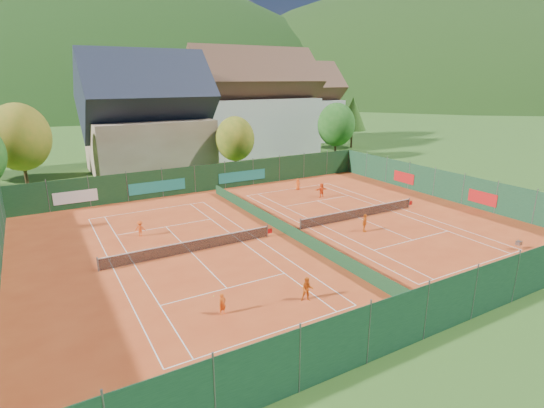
{
  "coord_description": "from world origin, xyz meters",
  "views": [
    {
      "loc": [
        -17.21,
        -27.91,
        12.32
      ],
      "look_at": [
        0.0,
        2.0,
        2.0
      ],
      "focal_mm": 28.0,
      "sensor_mm": 36.0,
      "label": 1
    }
  ],
  "objects": [
    {
      "name": "player_left_mid",
      "position": [
        -4.6,
        -10.04,
        0.73
      ],
      "size": [
        0.88,
        0.81,
        1.46
      ],
      "primitive_type": "imported",
      "rotation": [
        0.0,
        0.0,
        -0.47
      ],
      "color": "#D45812",
      "rests_on": "ground"
    },
    {
      "name": "tree_center",
      "position": [
        6.0,
        22.0,
        4.72
      ],
      "size": [
        5.01,
        5.01,
        7.6
      ],
      "color": "#4A2D1A",
      "rests_on": "ground"
    },
    {
      "name": "fence_south",
      "position": [
        0.0,
        -16.0,
        1.5
      ],
      "size": [
        40.0,
        0.04,
        3.0
      ],
      "color": "#163D24",
      "rests_on": "ground"
    },
    {
      "name": "fence_east",
      "position": [
        20.0,
        0.05,
        1.48
      ],
      "size": [
        0.09,
        32.0,
        3.0
      ],
      "color": "#153C23",
      "rests_on": "ground"
    },
    {
      "name": "loose_ball_2",
      "position": [
        -0.94,
        6.82,
        0.03
      ],
      "size": [
        0.07,
        0.07,
        0.07
      ],
      "primitive_type": "sphere",
      "color": "#CCD833",
      "rests_on": "ground"
    },
    {
      "name": "ball_hopper",
      "position": [
        13.26,
        -11.68,
        0.56
      ],
      "size": [
        0.34,
        0.34,
        0.8
      ],
      "color": "slate",
      "rests_on": "ground"
    },
    {
      "name": "court_markings_left",
      "position": [
        -8.0,
        0.0,
        0.01
      ],
      "size": [
        11.03,
        23.83,
        0.0
      ],
      "color": "white",
      "rests_on": "ground"
    },
    {
      "name": "player_right_far_a",
      "position": [
        8.76,
        11.33,
        0.64
      ],
      "size": [
        0.7,
        0.53,
        1.28
      ],
      "primitive_type": "imported",
      "rotation": [
        0.0,
        0.0,
        2.93
      ],
      "color": "#F85A16",
      "rests_on": "ground"
    },
    {
      "name": "chalet",
      "position": [
        -3.0,
        30.0,
        6.62
      ],
      "size": [
        16.2,
        12.0,
        16.0
      ],
      "color": "tan",
      "rests_on": "ground"
    },
    {
      "name": "player_right_far_b",
      "position": [
        9.17,
        7.35,
        0.78
      ],
      "size": [
        1.48,
        0.56,
        1.57
      ],
      "primitive_type": "imported",
      "rotation": [
        0.0,
        0.0,
        3.08
      ],
      "color": "#FD5216",
      "rests_on": "ground"
    },
    {
      "name": "ground",
      "position": [
        0.0,
        0.0,
        -0.02
      ],
      "size": [
        600.0,
        600.0,
        0.0
      ],
      "primitive_type": "plane",
      "color": "#2B551A",
      "rests_on": "ground"
    },
    {
      "name": "tree_east_front",
      "position": [
        24.0,
        24.0,
        5.39
      ],
      "size": [
        5.72,
        5.72,
        8.69
      ],
      "color": "#483219",
      "rests_on": "ground"
    },
    {
      "name": "fence_north",
      "position": [
        -0.46,
        15.99,
        1.47
      ],
      "size": [
        40.0,
        0.1,
        3.0
      ],
      "color": "#153A1D",
      "rests_on": "ground"
    },
    {
      "name": "tree_east_mid",
      "position": [
        34.0,
        32.0,
        6.06
      ],
      "size": [
        5.04,
        5.04,
        9.0
      ],
      "color": "#452D18",
      "rests_on": "ground"
    },
    {
      "name": "tree_east_back",
      "position": [
        26.0,
        40.0,
        6.74
      ],
      "size": [
        7.15,
        7.15,
        10.86
      ],
      "color": "#462C19",
      "rests_on": "ground"
    },
    {
      "name": "court_divider",
      "position": [
        0.0,
        0.0,
        0.5
      ],
      "size": [
        0.03,
        28.8,
        1.0
      ],
      "color": "#13361C",
      "rests_on": "ground"
    },
    {
      "name": "player_left_far",
      "position": [
        -10.41,
        5.22,
        0.65
      ],
      "size": [
        0.96,
        0.79,
        1.3
      ],
      "primitive_type": "imported",
      "rotation": [
        0.0,
        0.0,
        2.71
      ],
      "color": "#F35215",
      "rests_on": "ground"
    },
    {
      "name": "player_left_near",
      "position": [
        -9.4,
        -8.98,
        0.62
      ],
      "size": [
        0.51,
        0.4,
        1.24
      ],
      "primitive_type": "imported",
      "rotation": [
        0.0,
        0.0,
        0.25
      ],
      "color": "#D75213",
      "rests_on": "ground"
    },
    {
      "name": "clay_pad",
      "position": [
        0.0,
        0.0,
        0.01
      ],
      "size": [
        40.0,
        32.0,
        0.01
      ],
      "primitive_type": "cube",
      "color": "#BB411B",
      "rests_on": "ground"
    },
    {
      "name": "tennis_net_left",
      "position": [
        -7.85,
        0.0,
        0.51
      ],
      "size": [
        13.3,
        0.1,
        1.02
      ],
      "color": "#59595B",
      "rests_on": "ground"
    },
    {
      "name": "loose_ball_0",
      "position": [
        -9.09,
        -6.92,
        0.03
      ],
      "size": [
        0.07,
        0.07,
        0.07
      ],
      "primitive_type": "sphere",
      "color": "#CCD833",
      "rests_on": "ground"
    },
    {
      "name": "mountain_backdrop",
      "position": [
        28.54,
        233.48,
        -39.64
      ],
      "size": [
        820.0,
        530.0,
        242.0
      ],
      "color": "black",
      "rests_on": "ground"
    },
    {
      "name": "tree_west_mid",
      "position": [
        -18.0,
        26.0,
        6.07
      ],
      "size": [
        6.44,
        6.44,
        9.78
      ],
      "color": "#432B18",
      "rests_on": "ground"
    },
    {
      "name": "tennis_net_right",
      "position": [
        8.15,
        0.0,
        0.51
      ],
      "size": [
        13.3,
        0.1,
        1.02
      ],
      "color": "#59595B",
      "rests_on": "ground"
    },
    {
      "name": "loose_ball_1",
      "position": [
        2.64,
        -9.73,
        0.03
      ],
      "size": [
        0.07,
        0.07,
        0.07
      ],
      "primitive_type": "sphere",
      "color": "#CCD833",
      "rests_on": "ground"
    },
    {
      "name": "player_right_near",
      "position": [
        5.98,
        -3.01,
        0.77
      ],
      "size": [
        0.94,
        0.83,
        1.53
      ],
      "primitive_type": "imported",
      "rotation": [
        0.0,
        0.0,
        0.64
      ],
      "color": "orange",
      "rests_on": "ground"
    },
    {
      "name": "hotel_block_b",
      "position": [
        30.0,
        44.0,
        6.62
      ],
      "size": [
        17.28,
        10.0,
        15.5
      ],
      "color": "silver",
      "rests_on": "ground"
    },
    {
      "name": "court_markings_right",
      "position": [
        8.0,
        0.0,
        0.01
      ],
      "size": [
        11.03,
        23.83,
        0.0
      ],
      "color": "white",
      "rests_on": "ground"
    },
    {
      "name": "hotel_block_a",
      "position": [
        16.0,
        36.0,
        7.38
      ],
      "size": [
        21.6,
        11.0,
        17.25
      ],
      "color": "silver",
      "rests_on": "ground"
    }
  ]
}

